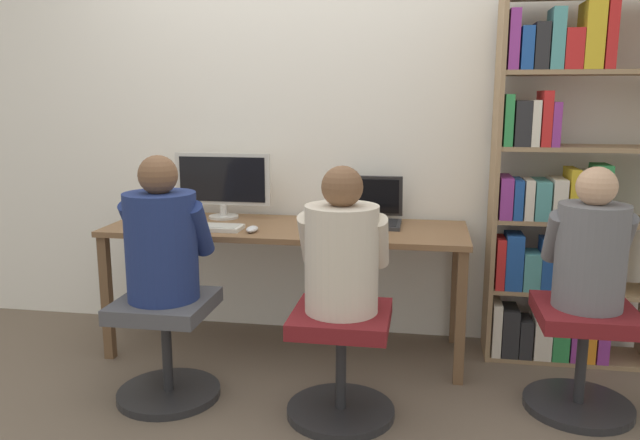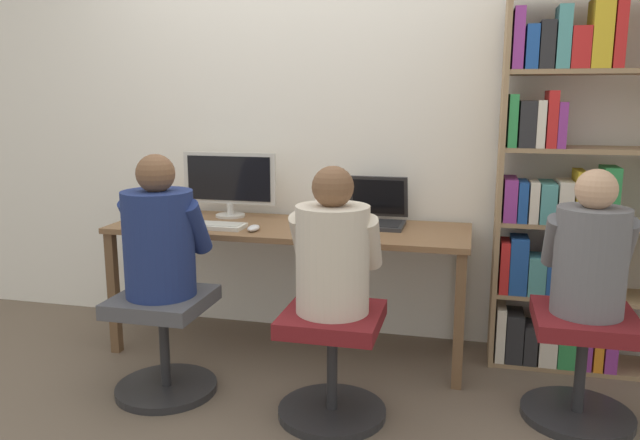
{
  "view_description": "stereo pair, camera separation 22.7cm",
  "coord_description": "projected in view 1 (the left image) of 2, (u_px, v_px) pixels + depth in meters",
  "views": [
    {
      "loc": [
        0.74,
        -2.94,
        1.42
      ],
      "look_at": [
        0.22,
        0.15,
        0.79
      ],
      "focal_mm": 35.0,
      "sensor_mm": 36.0,
      "label": 1
    },
    {
      "loc": [
        0.96,
        -2.9,
        1.42
      ],
      "look_at": [
        0.22,
        0.15,
        0.79
      ],
      "focal_mm": 35.0,
      "sensor_mm": 36.0,
      "label": 2
    }
  ],
  "objects": [
    {
      "name": "office_chair_right",
      "position": [
        341.0,
        356.0,
        2.76
      ],
      "size": [
        0.49,
        0.49,
        0.49
      ],
      "color": "#262628",
      "rests_on": "ground_plane"
    },
    {
      "name": "laptop",
      "position": [
        371.0,
        214.0,
        3.46
      ],
      "size": [
        0.33,
        0.35,
        0.26
      ],
      "color": "#2D2D30",
      "rests_on": "desk"
    },
    {
      "name": "desk",
      "position": [
        286.0,
        239.0,
        3.42
      ],
      "size": [
        1.95,
        0.63,
        0.72
      ],
      "color": "brown",
      "rests_on": "ground_plane"
    },
    {
      "name": "person_at_laptop",
      "position": [
        342.0,
        251.0,
        2.67
      ],
      "size": [
        0.39,
        0.33,
        0.64
      ],
      "color": "beige",
      "rests_on": "office_chair_right"
    },
    {
      "name": "office_chair_left",
      "position": [
        166.0,
        341.0,
        2.93
      ],
      "size": [
        0.49,
        0.49,
        0.49
      ],
      "color": "#262628",
      "rests_on": "ground_plane"
    },
    {
      "name": "ground_plane",
      "position": [
        274.0,
        373.0,
        3.24
      ],
      "size": [
        14.0,
        14.0,
        0.0
      ],
      "primitive_type": "plane",
      "color": "brown"
    },
    {
      "name": "office_chair_side",
      "position": [
        582.0,
        351.0,
        2.82
      ],
      "size": [
        0.49,
        0.49,
        0.49
      ],
      "color": "#262628",
      "rests_on": "ground_plane"
    },
    {
      "name": "keyboard",
      "position": [
        202.0,
        227.0,
        3.33
      ],
      "size": [
        0.44,
        0.15,
        0.03
      ],
      "color": "silver",
      "rests_on": "desk"
    },
    {
      "name": "person_near_shelf",
      "position": [
        591.0,
        248.0,
        2.73
      ],
      "size": [
        0.37,
        0.32,
        0.63
      ],
      "color": "slate",
      "rests_on": "office_chair_side"
    },
    {
      "name": "wall_back",
      "position": [
        299.0,
        116.0,
        3.66
      ],
      "size": [
        10.0,
        0.05,
        2.6
      ],
      "color": "white",
      "rests_on": "ground_plane"
    },
    {
      "name": "person_at_monitor",
      "position": [
        162.0,
        239.0,
        2.84
      ],
      "size": [
        0.4,
        0.35,
        0.66
      ],
      "color": "navy",
      "rests_on": "office_chair_left"
    },
    {
      "name": "desktop_monitor",
      "position": [
        223.0,
        184.0,
        3.6
      ],
      "size": [
        0.56,
        0.17,
        0.38
      ],
      "color": "beige",
      "rests_on": "desk"
    },
    {
      "name": "bookshelf",
      "position": [
        559.0,
        198.0,
        3.26
      ],
      "size": [
        0.86,
        0.29,
        1.92
      ],
      "color": "#997A56",
      "rests_on": "ground_plane"
    },
    {
      "name": "computer_mouse_by_keyboard",
      "position": [
        252.0,
        229.0,
        3.26
      ],
      "size": [
        0.06,
        0.11,
        0.03
      ],
      "color": "silver",
      "rests_on": "desk"
    }
  ]
}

